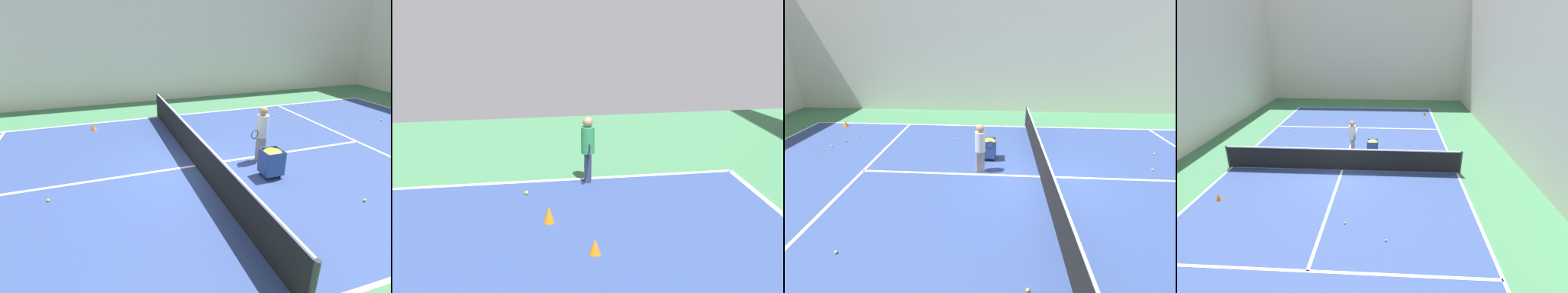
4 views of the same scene
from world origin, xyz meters
The scene contains 17 objects.
ground_plane centered at (0.00, 0.00, 0.00)m, with size 32.45×32.45×0.00m, color #3D754C.
court_playing_area centered at (0.00, 0.00, 0.00)m, with size 10.37×22.40×0.00m.
line_sideline_left centered at (-5.18, 0.00, 0.01)m, with size 0.10×22.40×0.00m, color white.
line_service_far centered at (0.00, 6.16, 0.01)m, with size 10.37×0.10×0.00m, color white.
line_centre_service centered at (0.00, 0.00, 0.01)m, with size 0.10×12.32×0.00m, color white.
hall_enclosure_left centered at (-8.28, 0.00, 4.48)m, with size 0.15×28.75×8.96m.
tennis_net centered at (0.00, 0.00, 0.55)m, with size 10.67×0.10×1.06m.
coach_at_net centered at (0.24, 2.04, 0.99)m, with size 0.43×0.68×1.73m.
ball_cart centered at (1.28, 1.79, 0.57)m, with size 0.53×0.56×0.82m.
training_cone_3 centered at (-4.28, -2.82, 0.12)m, with size 0.22×0.22×0.24m, color orange.
tennis_ball_1 centered at (-3.71, 4.95, 0.04)m, with size 0.07×0.07×0.07m, color yellow.
tennis_ball_3 centered at (3.15, 3.28, 0.04)m, with size 0.07×0.07×0.07m, color yellow.
tennis_ball_4 centered at (0.70, -4.01, 0.04)m, with size 0.07×0.07×0.07m, color yellow.
tennis_ball_5 centered at (-4.89, 7.81, 0.04)m, with size 0.07×0.07×0.07m, color yellow.
tennis_ball_8 centered at (-3.50, 11.68, 0.04)m, with size 0.07×0.07×0.07m, color yellow.
tennis_ball_12 centered at (-1.57, 9.03, 0.04)m, with size 0.07×0.07×0.07m, color yellow.
tennis_ball_15 centered at (-4.35, 0.85, 0.04)m, with size 0.07×0.07×0.07m, color yellow.
Camera 1 is at (7.81, -2.62, 4.12)m, focal length 28.00 mm.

